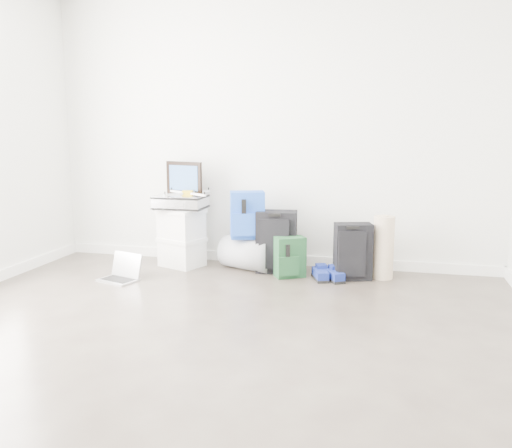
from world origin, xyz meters
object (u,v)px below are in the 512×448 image
(boxes_stack, at_px, (182,237))
(duffel_bag, at_px, (248,253))
(briefcase, at_px, (181,202))
(laptop, at_px, (122,274))
(carry_on, at_px, (353,252))
(large_suitcase, at_px, (276,242))

(boxes_stack, xyz_separation_m, duffel_bag, (0.68, 0.02, -0.13))
(briefcase, distance_m, laptop, 0.92)
(carry_on, bearing_deg, laptop, 177.97)
(duffel_bag, relative_size, carry_on, 1.00)
(duffel_bag, bearing_deg, laptop, -125.59)
(large_suitcase, bearing_deg, laptop, -161.80)
(briefcase, distance_m, duffel_bag, 0.84)
(large_suitcase, bearing_deg, carry_on, -13.46)
(briefcase, height_order, large_suitcase, briefcase)
(boxes_stack, bearing_deg, duffel_bag, 23.66)
(large_suitcase, relative_size, laptop, 1.49)
(briefcase, height_order, laptop, briefcase)
(boxes_stack, relative_size, laptop, 1.46)
(laptop, bearing_deg, large_suitcase, 43.30)
(large_suitcase, xyz_separation_m, carry_on, (0.73, -0.09, -0.04))
(laptop, bearing_deg, boxes_stack, 78.99)
(carry_on, relative_size, laptop, 1.30)
(briefcase, xyz_separation_m, large_suitcase, (0.97, -0.01, -0.35))
(briefcase, relative_size, laptop, 1.20)
(carry_on, distance_m, laptop, 2.12)
(laptop, bearing_deg, duffel_bag, 50.28)
(briefcase, relative_size, large_suitcase, 0.80)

